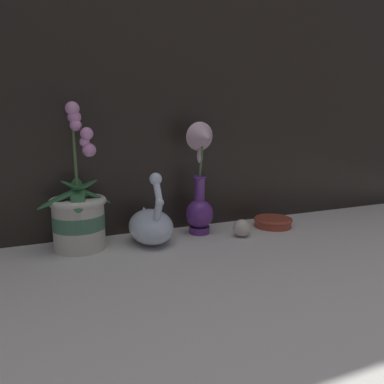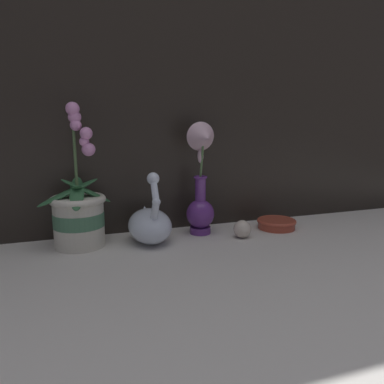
{
  "view_description": "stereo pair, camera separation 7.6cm",
  "coord_description": "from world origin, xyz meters",
  "px_view_note": "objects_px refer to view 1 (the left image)",
  "views": [
    {
      "loc": [
        -0.4,
        -0.89,
        0.35
      ],
      "look_at": [
        0.02,
        0.11,
        0.14
      ],
      "focal_mm": 35.0,
      "sensor_mm": 36.0,
      "label": 1
    },
    {
      "loc": [
        -0.33,
        -0.92,
        0.35
      ],
      "look_at": [
        0.02,
        0.11,
        0.14
      ],
      "focal_mm": 35.0,
      "sensor_mm": 36.0,
      "label": 2
    }
  ],
  "objects_px": {
    "orchid_potted_plant": "(79,214)",
    "blue_vase": "(201,186)",
    "swan_figurine": "(151,224)",
    "amber_dish": "(273,221)",
    "glass_sphere": "(242,228)"
  },
  "relations": [
    {
      "from": "orchid_potted_plant",
      "to": "blue_vase",
      "type": "bearing_deg",
      "value": -1.2
    },
    {
      "from": "orchid_potted_plant",
      "to": "swan_figurine",
      "type": "relative_size",
      "value": 1.87
    },
    {
      "from": "amber_dish",
      "to": "orchid_potted_plant",
      "type": "bearing_deg",
      "value": 177.61
    },
    {
      "from": "swan_figurine",
      "to": "glass_sphere",
      "type": "xyz_separation_m",
      "value": [
        0.27,
        -0.05,
        -0.03
      ]
    },
    {
      "from": "swan_figurine",
      "to": "amber_dish",
      "type": "height_order",
      "value": "swan_figurine"
    },
    {
      "from": "orchid_potted_plant",
      "to": "swan_figurine",
      "type": "xyz_separation_m",
      "value": [
        0.19,
        -0.03,
        -0.04
      ]
    },
    {
      "from": "orchid_potted_plant",
      "to": "swan_figurine",
      "type": "height_order",
      "value": "orchid_potted_plant"
    },
    {
      "from": "blue_vase",
      "to": "glass_sphere",
      "type": "relative_size",
      "value": 6.44
    },
    {
      "from": "blue_vase",
      "to": "glass_sphere",
      "type": "height_order",
      "value": "blue_vase"
    },
    {
      "from": "orchid_potted_plant",
      "to": "amber_dish",
      "type": "bearing_deg",
      "value": -2.39
    },
    {
      "from": "swan_figurine",
      "to": "blue_vase",
      "type": "relative_size",
      "value": 0.62
    },
    {
      "from": "amber_dish",
      "to": "glass_sphere",
      "type": "bearing_deg",
      "value": -160.5
    },
    {
      "from": "orchid_potted_plant",
      "to": "blue_vase",
      "type": "relative_size",
      "value": 1.15
    },
    {
      "from": "swan_figurine",
      "to": "orchid_potted_plant",
      "type": "bearing_deg",
      "value": 171.5
    },
    {
      "from": "glass_sphere",
      "to": "amber_dish",
      "type": "height_order",
      "value": "glass_sphere"
    }
  ]
}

